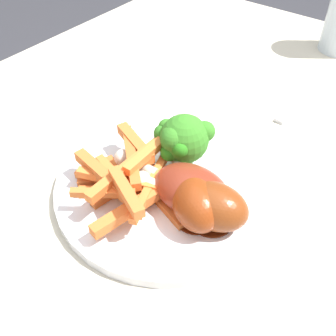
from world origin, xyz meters
The scene contains 9 objects.
dining_table centered at (0.00, 0.00, 0.62)m, with size 1.02×0.74×0.74m.
dinner_plate centered at (-0.03, -0.03, 0.74)m, with size 0.25×0.25×0.01m, color white.
broccoli_floret_front centered at (0.00, -0.02, 0.79)m, with size 0.06×0.06×0.07m.
broccoli_floret_middle centered at (0.00, -0.03, 0.79)m, with size 0.05×0.04×0.06m.
carrot_fries_pile centered at (-0.07, 0.00, 0.77)m, with size 0.14×0.14×0.04m.
chicken_drumstick_near centered at (-0.05, -0.09, 0.77)m, with size 0.06×0.13×0.05m.
chicken_drumstick_far centered at (-0.05, -0.08, 0.77)m, with size 0.09×0.11×0.05m.
chicken_drumstick_extra centered at (-0.04, -0.06, 0.77)m, with size 0.06×0.14×0.04m.
fork centered at (0.25, -0.07, 0.74)m, with size 0.19×0.01×0.01m, color silver.
Camera 1 is at (-0.27, -0.21, 1.06)m, focal length 41.88 mm.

